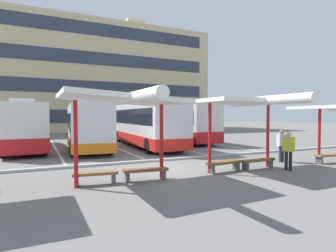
% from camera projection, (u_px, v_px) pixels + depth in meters
% --- Properties ---
extents(ground_plane, '(160.00, 160.00, 0.00)m').
position_uv_depth(ground_plane, '(167.00, 168.00, 12.68)').
color(ground_plane, slate).
extents(terminal_building, '(44.49, 15.57, 19.77)m').
position_uv_depth(terminal_building, '(71.00, 79.00, 46.43)').
color(terminal_building, '#D1BC8C').
rests_on(terminal_building, ground).
extents(coach_bus_0, '(3.34, 11.70, 3.53)m').
position_uv_depth(coach_bus_0, '(21.00, 127.00, 19.97)').
color(coach_bus_0, silver).
rests_on(coach_bus_0, ground).
extents(coach_bus_1, '(3.32, 10.65, 3.49)m').
position_uv_depth(coach_bus_1, '(87.00, 126.00, 20.12)').
color(coach_bus_1, silver).
rests_on(coach_bus_1, ground).
extents(coach_bus_2, '(3.08, 11.96, 3.81)m').
position_uv_depth(coach_bus_2, '(144.00, 124.00, 21.86)').
color(coach_bus_2, silver).
rests_on(coach_bus_2, ground).
extents(coach_bus_3, '(2.90, 10.17, 3.73)m').
position_uv_depth(coach_bus_3, '(178.00, 123.00, 25.47)').
color(coach_bus_3, silver).
rests_on(coach_bus_3, ground).
extents(lane_stripe_1, '(0.16, 14.00, 0.01)m').
position_uv_depth(lane_stripe_1, '(56.00, 149.00, 19.79)').
color(lane_stripe_1, white).
rests_on(lane_stripe_1, ground).
extents(lane_stripe_2, '(0.16, 14.00, 0.01)m').
position_uv_depth(lane_stripe_2, '(113.00, 146.00, 21.57)').
color(lane_stripe_2, white).
rests_on(lane_stripe_2, ground).
extents(lane_stripe_3, '(0.16, 14.00, 0.01)m').
position_uv_depth(lane_stripe_3, '(161.00, 144.00, 23.35)').
color(lane_stripe_3, white).
rests_on(lane_stripe_3, ground).
extents(lane_stripe_4, '(0.16, 14.00, 0.01)m').
position_uv_depth(lane_stripe_4, '(202.00, 142.00, 25.12)').
color(lane_stripe_4, white).
rests_on(lane_stripe_4, ground).
extents(waiting_shelter_1, '(4.12, 5.23, 3.20)m').
position_uv_depth(waiting_shelter_1, '(124.00, 100.00, 9.53)').
color(waiting_shelter_1, red).
rests_on(waiting_shelter_1, ground).
extents(bench_1, '(1.58, 0.62, 0.45)m').
position_uv_depth(bench_1, '(95.00, 175.00, 9.62)').
color(bench_1, brown).
rests_on(bench_1, ground).
extents(bench_2, '(1.71, 0.59, 0.45)m').
position_uv_depth(bench_2, '(146.00, 172.00, 10.25)').
color(bench_2, brown).
rests_on(bench_2, ground).
extents(waiting_shelter_2, '(4.25, 5.21, 3.19)m').
position_uv_depth(waiting_shelter_2, '(245.00, 103.00, 11.91)').
color(waiting_shelter_2, red).
rests_on(waiting_shelter_2, ground).
extents(bench_3, '(1.73, 0.55, 0.45)m').
position_uv_depth(bench_3, '(224.00, 164.00, 11.85)').
color(bench_3, brown).
rests_on(bench_3, ground).
extents(bench_4, '(1.80, 0.48, 0.45)m').
position_uv_depth(bench_4, '(258.00, 161.00, 12.53)').
color(bench_4, brown).
rests_on(bench_4, ground).
extents(bench_5, '(1.79, 0.59, 0.45)m').
position_uv_depth(bench_5, '(330.00, 156.00, 14.06)').
color(bench_5, brown).
rests_on(bench_5, ground).
extents(platform_kerb, '(44.00, 0.24, 0.12)m').
position_uv_depth(platform_kerb, '(151.00, 161.00, 14.41)').
color(platform_kerb, '#ADADA8').
rests_on(platform_kerb, ground).
extents(waiting_passenger_0, '(0.50, 0.25, 1.68)m').
position_uv_depth(waiting_passenger_0, '(282.00, 143.00, 14.36)').
color(waiting_passenger_0, '#33384C').
rests_on(waiting_passenger_0, ground).
extents(waiting_passenger_2, '(0.44, 0.54, 1.71)m').
position_uv_depth(waiting_passenger_2, '(289.00, 148.00, 12.12)').
color(waiting_passenger_2, black).
rests_on(waiting_passenger_2, ground).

